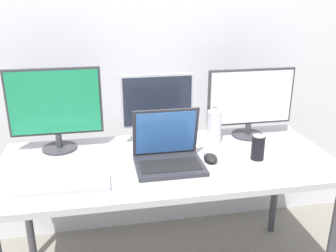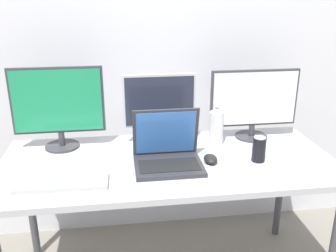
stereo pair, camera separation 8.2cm
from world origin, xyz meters
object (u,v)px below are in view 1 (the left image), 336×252
(laptop_silver, at_px, (168,153))
(mouse_by_keyboard, at_px, (211,158))
(work_desk, at_px, (168,171))
(monitor_center, at_px, (157,108))
(monitor_left, at_px, (55,107))
(water_bottle, at_px, (214,125))
(soda_can_near_keyboard, at_px, (258,147))
(monitor_right, at_px, (250,101))
(keyboard_main, at_px, (64,186))

(laptop_silver, height_order, mouse_by_keyboard, laptop_silver)
(work_desk, xyz_separation_m, monitor_center, (-0.01, 0.23, 0.26))
(monitor_left, bearing_deg, laptop_silver, -28.18)
(monitor_center, relative_size, mouse_by_keyboard, 4.06)
(water_bottle, bearing_deg, soda_can_near_keyboard, -57.45)
(water_bottle, bearing_deg, work_desk, -150.00)
(monitor_right, relative_size, keyboard_main, 1.25)
(keyboard_main, distance_m, mouse_by_keyboard, 0.71)
(monitor_center, height_order, water_bottle, monitor_center)
(mouse_by_keyboard, bearing_deg, monitor_right, 43.14)
(keyboard_main, height_order, water_bottle, water_bottle)
(work_desk, xyz_separation_m, monitor_right, (0.52, 0.23, 0.27))
(monitor_right, height_order, laptop_silver, monitor_right)
(monitor_right, height_order, water_bottle, monitor_right)
(mouse_by_keyboard, height_order, water_bottle, water_bottle)
(laptop_silver, height_order, soda_can_near_keyboard, laptop_silver)
(mouse_by_keyboard, bearing_deg, keyboard_main, -168.94)
(laptop_silver, relative_size, mouse_by_keyboard, 3.35)
(mouse_by_keyboard, bearing_deg, monitor_center, 127.08)
(laptop_silver, relative_size, water_bottle, 1.37)
(monitor_left, distance_m, keyboard_main, 0.49)
(keyboard_main, distance_m, soda_can_near_keyboard, 0.94)
(mouse_by_keyboard, bearing_deg, water_bottle, 69.45)
(laptop_silver, bearing_deg, soda_can_near_keyboard, -3.04)
(keyboard_main, relative_size, water_bottle, 1.69)
(water_bottle, bearing_deg, monitor_right, 16.23)
(work_desk, height_order, monitor_right, monitor_right)
(work_desk, bearing_deg, monitor_right, 24.27)
(monitor_left, xyz_separation_m, soda_can_near_keyboard, (0.99, -0.31, -0.17))
(monitor_left, bearing_deg, work_desk, -23.48)
(monitor_center, distance_m, soda_can_near_keyboard, 0.57)
(monitor_right, xyz_separation_m, soda_can_near_keyboard, (-0.08, -0.31, -0.15))
(monitor_center, bearing_deg, keyboard_main, -138.50)
(work_desk, distance_m, soda_can_near_keyboard, 0.47)
(laptop_silver, xyz_separation_m, soda_can_near_keyboard, (0.45, -0.02, 0.00))
(monitor_right, bearing_deg, mouse_by_keyboard, -137.07)
(work_desk, xyz_separation_m, keyboard_main, (-0.49, -0.19, 0.07))
(keyboard_main, relative_size, soda_can_near_keyboard, 3.16)
(work_desk, bearing_deg, monitor_center, 93.61)
(keyboard_main, bearing_deg, monitor_right, 24.48)
(soda_can_near_keyboard, bearing_deg, laptop_silver, 176.96)
(water_bottle, distance_m, soda_can_near_keyboard, 0.29)
(work_desk, height_order, monitor_left, monitor_left)
(monitor_center, xyz_separation_m, monitor_right, (0.53, 0.00, 0.01))
(monitor_left, xyz_separation_m, monitor_right, (1.06, -0.00, -0.03))
(keyboard_main, bearing_deg, laptop_silver, 18.07)
(keyboard_main, bearing_deg, soda_can_near_keyboard, 8.87)
(laptop_silver, relative_size, keyboard_main, 0.81)
(keyboard_main, xyz_separation_m, water_bottle, (0.78, 0.36, 0.10))
(mouse_by_keyboard, distance_m, soda_can_near_keyboard, 0.24)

